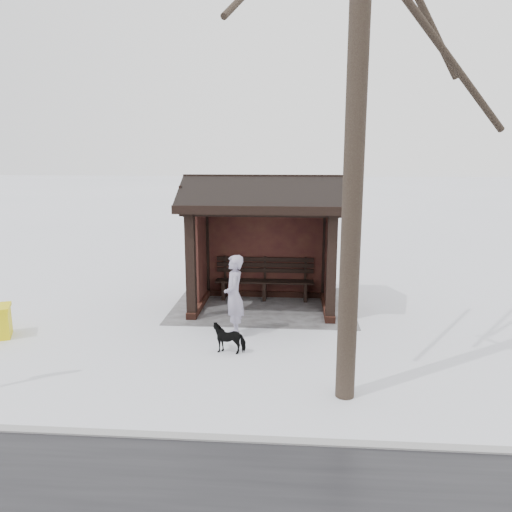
# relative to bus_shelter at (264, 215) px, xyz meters

# --- Properties ---
(ground) EXTENTS (120.00, 120.00, 0.00)m
(ground) POSITION_rel_bus_shelter_xyz_m (0.00, 0.16, -2.17)
(ground) COLOR white
(ground) RESTS_ON ground
(kerb) EXTENTS (120.00, 0.15, 0.06)m
(kerb) POSITION_rel_bus_shelter_xyz_m (0.00, 5.66, -2.16)
(kerb) COLOR gray
(kerb) RESTS_ON ground
(trampled_patch) EXTENTS (4.20, 3.20, 0.02)m
(trampled_patch) POSITION_rel_bus_shelter_xyz_m (0.00, -0.04, -2.16)
(trampled_patch) COLOR gray
(trampled_patch) RESTS_ON ground
(bus_shelter) EXTENTS (3.60, 2.40, 3.09)m
(bus_shelter) POSITION_rel_bus_shelter_xyz_m (0.00, 0.00, 0.00)
(bus_shelter) COLOR #3A1D15
(bus_shelter) RESTS_ON ground
(pedestrian) EXTENTS (0.46, 0.64, 1.63)m
(pedestrian) POSITION_rel_bus_shelter_xyz_m (0.45, 1.98, -1.35)
(pedestrian) COLOR #9791AA
(pedestrian) RESTS_ON ground
(dog) EXTENTS (0.65, 0.33, 0.54)m
(dog) POSITION_rel_bus_shelter_xyz_m (0.45, 2.80, -1.90)
(dog) COLOR black
(dog) RESTS_ON ground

